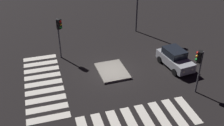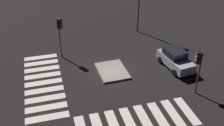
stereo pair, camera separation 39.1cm
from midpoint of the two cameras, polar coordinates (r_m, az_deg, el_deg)
The scene contains 7 objects.
ground_plane at distance 25.22m, azimuth 0.44°, elevation -1.95°, with size 80.00×80.00×0.00m, color black.
traffic_island at distance 25.25m, azimuth 0.48°, elevation -1.67°, with size 3.48×2.65×0.18m.
car_silver at distance 26.28m, azimuth 13.52°, elevation 0.80°, with size 4.22×2.30×1.77m.
traffic_light_south at distance 26.60m, azimuth -10.41°, elevation 7.07°, with size 0.54×0.54×4.15m.
traffic_light_north at distance 22.22m, azimuth 18.18°, elevation 0.10°, with size 0.54×0.53×3.80m.
crosswalk_near at distance 24.52m, azimuth -13.68°, elevation -4.01°, with size 9.90×3.20×0.02m.
crosswalk_side at distance 20.22m, azimuth 5.81°, elevation -11.92°, with size 3.20×8.75×0.02m.
Camera 2 is at (20.36, -5.70, 13.75)m, focal length 43.72 mm.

